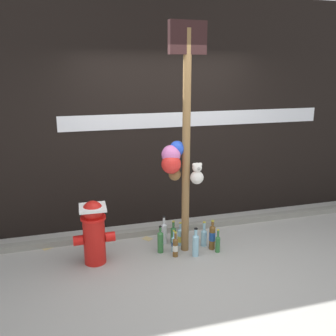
{
  "coord_description": "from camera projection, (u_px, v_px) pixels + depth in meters",
  "views": [
    {
      "loc": [
        -1.4,
        -3.63,
        2.27
      ],
      "look_at": [
        -0.22,
        0.48,
        1.1
      ],
      "focal_mm": 39.8,
      "sensor_mm": 36.0,
      "label": 1
    }
  ],
  "objects": [
    {
      "name": "litter_2",
      "position": [
        48.0,
        247.0,
        4.82
      ],
      "size": [
        0.18,
        0.16,
        0.01
      ],
      "primitive_type": "cube",
      "rotation": [
        0.0,
        0.0,
        0.5
      ],
      "color": "tan",
      "rests_on": "ground_plane"
    },
    {
      "name": "bottle_10",
      "position": [
        173.0,
        234.0,
        4.93
      ],
      "size": [
        0.07,
        0.07,
        0.31
      ],
      "color": "#337038",
      "rests_on": "ground_plane"
    },
    {
      "name": "litter_1",
      "position": [
        147.0,
        239.0,
        5.07
      ],
      "size": [
        0.16,
        0.16,
        0.01
      ],
      "primitive_type": "cube",
      "rotation": [
        0.0,
        0.0,
        2.24
      ],
      "color": "tan",
      "rests_on": "ground_plane"
    },
    {
      "name": "litter_0",
      "position": [
        247.0,
        219.0,
        5.73
      ],
      "size": [
        0.16,
        0.09,
        0.01
      ],
      "primitive_type": "cube",
      "rotation": [
        0.0,
        0.0,
        0.29
      ],
      "color": "tan",
      "rests_on": "ground_plane"
    },
    {
      "name": "curb_strip",
      "position": [
        172.0,
        228.0,
        5.29
      ],
      "size": [
        8.0,
        0.12,
        0.08
      ],
      "primitive_type": "cube",
      "color": "gray",
      "rests_on": "ground_plane"
    },
    {
      "name": "bottle_2",
      "position": [
        175.0,
        247.0,
        4.57
      ],
      "size": [
        0.07,
        0.07,
        0.33
      ],
      "color": "brown",
      "rests_on": "ground_plane"
    },
    {
      "name": "bottle_8",
      "position": [
        204.0,
        236.0,
        4.84
      ],
      "size": [
        0.08,
        0.08,
        0.34
      ],
      "color": "#93CCE0",
      "rests_on": "ground_plane"
    },
    {
      "name": "bottle_6",
      "position": [
        212.0,
        236.0,
        4.75
      ],
      "size": [
        0.08,
        0.08,
        0.39
      ],
      "color": "brown",
      "rests_on": "ground_plane"
    },
    {
      "name": "memorial_post",
      "position": [
        181.0,
        138.0,
        4.37
      ],
      "size": [
        0.54,
        0.3,
        2.76
      ],
      "color": "olive",
      "rests_on": "ground_plane"
    },
    {
      "name": "bottle_4",
      "position": [
        196.0,
        244.0,
        4.57
      ],
      "size": [
        0.08,
        0.08,
        0.37
      ],
      "color": "#93CCE0",
      "rests_on": "ground_plane"
    },
    {
      "name": "bottle_1",
      "position": [
        174.0,
        244.0,
        4.68
      ],
      "size": [
        0.06,
        0.06,
        0.29
      ],
      "color": "#93CCE0",
      "rests_on": "ground_plane"
    },
    {
      "name": "bottle_5",
      "position": [
        184.0,
        230.0,
        4.95
      ],
      "size": [
        0.06,
        0.06,
        0.41
      ],
      "color": "silver",
      "rests_on": "ground_plane"
    },
    {
      "name": "ground_plane",
      "position": [
        198.0,
        268.0,
        4.33
      ],
      "size": [
        14.0,
        14.0,
        0.0
      ],
      "primitive_type": "plane",
      "color": "#9E9B93"
    },
    {
      "name": "bottle_9",
      "position": [
        164.0,
        232.0,
        4.9
      ],
      "size": [
        0.08,
        0.08,
        0.38
      ],
      "color": "silver",
      "rests_on": "ground_plane"
    },
    {
      "name": "fire_hydrant",
      "position": [
        94.0,
        231.0,
        4.36
      ],
      "size": [
        0.49,
        0.32,
        0.78
      ],
      "color": "red",
      "rests_on": "ground_plane"
    },
    {
      "name": "bottle_3",
      "position": [
        218.0,
        243.0,
        4.68
      ],
      "size": [
        0.06,
        0.06,
        0.31
      ],
      "color": "#337038",
      "rests_on": "ground_plane"
    },
    {
      "name": "bottle_0",
      "position": [
        160.0,
        241.0,
        4.66
      ],
      "size": [
        0.08,
        0.08,
        0.36
      ],
      "color": "#337038",
      "rests_on": "ground_plane"
    },
    {
      "name": "bottle_7",
      "position": [
        180.0,
        237.0,
        4.87
      ],
      "size": [
        0.08,
        0.08,
        0.32
      ],
      "color": "#93CCE0",
      "rests_on": "ground_plane"
    },
    {
      "name": "building_wall",
      "position": [
        163.0,
        114.0,
        5.34
      ],
      "size": [
        10.0,
        0.21,
        3.21
      ],
      "color": "black",
      "rests_on": "ground_plane"
    }
  ]
}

